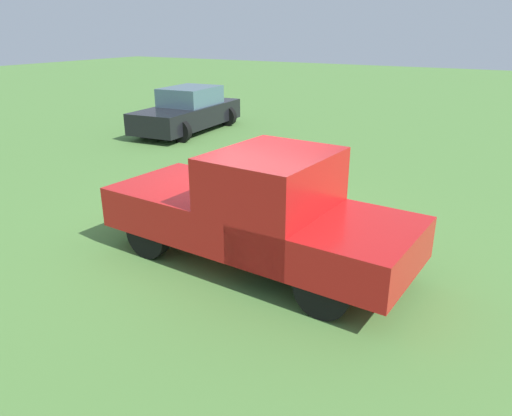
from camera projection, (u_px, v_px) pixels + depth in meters
name	position (u px, v px, depth m)	size (l,w,h in m)	color
ground_plane	(250.00, 236.00, 8.43)	(80.00, 80.00, 0.00)	#54843D
pickup_truck	(263.00, 209.00, 7.12)	(4.87, 2.15, 1.78)	black
sedan_near	(188.00, 111.00, 16.68)	(2.39, 4.69, 1.49)	black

